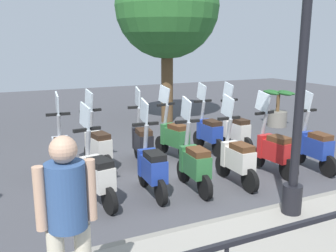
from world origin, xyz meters
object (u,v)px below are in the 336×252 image
lamp_post_near (302,65)px  scooter_far_0 (236,130)px  scooter_far_1 (209,131)px  scooter_far_4 (98,146)px  scooter_near_5 (97,174)px  scooter_near_1 (273,149)px  scooter_far_2 (174,136)px  pedestrian_distant (67,215)px  potted_palm (277,111)px  scooter_near_2 (237,158)px  scooter_far_5 (62,152)px  scooter_near_4 (152,167)px  tree_distant (167,7)px  scooter_near_3 (194,163)px  scooter_near_0 (314,146)px  scooter_far_3 (142,141)px

lamp_post_near → scooter_far_0: lamp_post_near is taller
scooter_far_0 → scooter_far_1: (0.13, 0.63, 0.00)m
scooter_far_0 → scooter_far_4: size_ratio=1.00×
scooter_near_5 → scooter_far_4: same height
scooter_near_1 → scooter_far_0: same height
scooter_far_0 → scooter_far_2: (0.08, 1.53, 0.00)m
scooter_far_1 → pedestrian_distant: bearing=136.1°
pedestrian_distant → potted_palm: pedestrian_distant is taller
scooter_near_5 → scooter_near_2: bearing=-105.5°
lamp_post_near → scooter_far_1: size_ratio=2.93×
scooter_far_4 → scooter_far_5: (-0.12, 0.69, 0.00)m
scooter_far_0 → scooter_far_5: same height
potted_palm → scooter_far_5: size_ratio=0.69×
scooter_near_1 → scooter_near_4: 2.44m
scooter_near_5 → scooter_far_4: bearing=-25.9°
lamp_post_near → scooter_near_2: 2.26m
tree_distant → scooter_near_3: bearing=159.3°
lamp_post_near → potted_palm: size_ratio=4.26×
tree_distant → scooter_far_5: (-3.59, 3.82, -2.95)m
lamp_post_near → scooter_near_2: lamp_post_near is taller
pedestrian_distant → scooter_near_4: size_ratio=1.03×
potted_palm → scooter_far_2: 4.36m
scooter_near_0 → scooter_far_0: size_ratio=1.00×
pedestrian_distant → scooter_near_3: size_ratio=1.03×
tree_distant → lamp_post_near: bearing=169.0°
tree_distant → scooter_far_4: size_ratio=3.24×
scooter_near_0 → scooter_far_4: 4.17m
pedestrian_distant → scooter_near_3: bearing=131.5°
tree_distant → scooter_far_2: tree_distant is taller
scooter_far_3 → pedestrian_distant: bearing=158.3°
scooter_near_4 → scooter_near_5: bearing=91.0°
pedestrian_distant → scooter_near_0: (2.18, -5.06, -0.60)m
scooter_near_0 → scooter_far_2: 2.80m
scooter_near_0 → scooter_near_3: (0.10, 2.59, 0.00)m
lamp_post_near → scooter_far_0: (3.24, -1.37, -1.68)m
scooter_near_1 → scooter_near_5: 3.33m
scooter_far_4 → scooter_far_5: bearing=91.2°
scooter_near_0 → scooter_far_4: (1.82, 3.76, 0.00)m
scooter_near_5 → lamp_post_near: bearing=-137.9°
scooter_near_3 → scooter_far_3: same height
scooter_near_1 → scooter_far_1: size_ratio=1.00×
scooter_near_1 → scooter_far_1: same height
scooter_far_1 → scooter_near_4: bearing=128.1°
scooter_far_3 → scooter_far_5: (-0.08, 1.60, 0.00)m
scooter_near_5 → scooter_far_2: same height
potted_palm → scooter_far_1: 3.51m
scooter_far_2 → scooter_far_3: bearing=83.6°
lamp_post_near → scooter_near_4: bearing=38.6°
potted_palm → scooter_far_0: 3.00m
tree_distant → potted_palm: bearing=-126.9°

